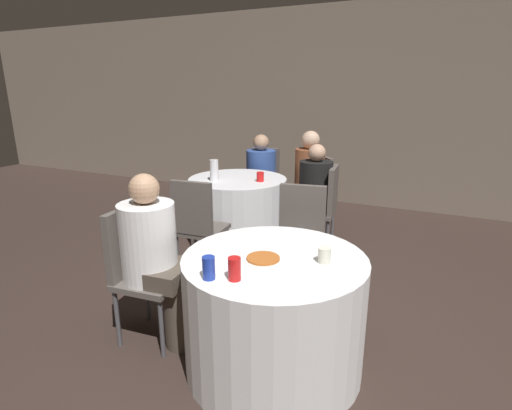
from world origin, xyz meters
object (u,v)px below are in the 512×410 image
object	(u,v)px
chair_far_east	(324,202)
person_black_shirt	(308,198)
chair_far_south	(197,221)
person_floral_shirt	(304,184)
chair_far_northeast	(316,188)
person_white_shirt	(158,259)
table_far	(238,211)
bottle_far	(214,170)
soda_can_red	(234,269)
chair_near_west	(138,263)
chair_far_north	(263,177)
chair_near_north	(300,232)
soda_can_blue	(209,268)
person_blue_shirt	(259,177)
table_near	(274,313)
pizza_plate_near	(263,259)

from	to	relation	value
chair_far_east	person_black_shirt	xyz separation A→B (m)	(-0.16, -0.02, 0.03)
person_black_shirt	chair_far_south	bearing A→B (deg)	139.69
chair_far_south	person_floral_shirt	bearing A→B (deg)	66.33
chair_far_northeast	chair_far_south	world-z (taller)	same
chair_far_east	person_white_shirt	bearing A→B (deg)	157.27
person_white_shirt	table_far	bearing A→B (deg)	-173.72
bottle_far	soda_can_red	bearing A→B (deg)	-56.56
chair_near_west	chair_far_north	world-z (taller)	same
table_far	chair_near_north	bearing A→B (deg)	-39.34
person_white_shirt	soda_can_blue	xyz separation A→B (m)	(0.59, -0.32, 0.19)
person_floral_shirt	person_blue_shirt	xyz separation A→B (m)	(-0.68, 0.25, -0.04)
chair_far_northeast	chair_far_north	distance (m)	0.87
person_floral_shirt	soda_can_blue	distance (m)	2.73
table_far	chair_far_east	bearing A→B (deg)	6.56
chair_near_west	bottle_far	size ratio (longest dim) A/B	4.15
chair_far_northeast	table_near	bearing A→B (deg)	148.40
chair_near_north	person_blue_shirt	size ratio (longest dim) A/B	0.83
table_near	chair_near_north	xyz separation A→B (m)	(-0.16, 0.94, 0.18)
chair_near_west	soda_can_red	bearing A→B (deg)	68.18
person_floral_shirt	person_white_shirt	size ratio (longest dim) A/B	1.05
person_black_shirt	soda_can_blue	bearing A→B (deg)	178.32
soda_can_blue	bottle_far	xyz separation A→B (m)	(-1.14, 1.96, 0.05)
table_far	person_white_shirt	world-z (taller)	person_white_shirt
chair_near_north	person_blue_shirt	xyz separation A→B (m)	(-1.11, 1.61, 0.03)
chair_far_south	person_white_shirt	size ratio (longest dim) A/B	0.79
chair_near_north	soda_can_red	bearing A→B (deg)	83.99
chair_far_northeast	person_floral_shirt	world-z (taller)	person_floral_shirt
chair_near_west	pizza_plate_near	xyz separation A→B (m)	(0.91, 0.02, 0.19)
chair_far_south	person_blue_shirt	size ratio (longest dim) A/B	0.83
chair_far_northeast	soda_can_blue	bearing A→B (deg)	142.83
table_far	bottle_far	distance (m)	0.55
chair_far_east	chair_far_northeast	bearing A→B (deg)	18.10
chair_near_west	chair_far_south	xyz separation A→B (m)	(-0.13, 0.91, 0.00)
chair_far_northeast	bottle_far	xyz separation A→B (m)	(-0.87, -0.84, 0.29)
table_near	person_white_shirt	distance (m)	0.83
bottle_far	table_near	bearing A→B (deg)	-49.43
person_blue_shirt	pizza_plate_near	bearing A→B (deg)	108.01
chair_near_north	chair_far_northeast	world-z (taller)	same
table_near	pizza_plate_near	world-z (taller)	pizza_plate_near
chair_far_south	pizza_plate_near	bearing A→B (deg)	-45.82
person_floral_shirt	bottle_far	xyz separation A→B (m)	(-0.75, -0.74, 0.23)
chair_far_south	pizza_plate_near	xyz separation A→B (m)	(1.04, -0.89, 0.19)
chair_far_northeast	bottle_far	world-z (taller)	bottle_far
chair_far_north	bottle_far	distance (m)	1.18
chair_far_south	chair_far_east	bearing A→B (deg)	45.64
chair_far_south	person_white_shirt	world-z (taller)	person_white_shirt
person_floral_shirt	bottle_far	size ratio (longest dim) A/B	5.48
chair_far_north	soda_can_red	world-z (taller)	chair_far_north
table_far	person_blue_shirt	distance (m)	0.82
person_floral_shirt	person_black_shirt	size ratio (longest dim) A/B	1.07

